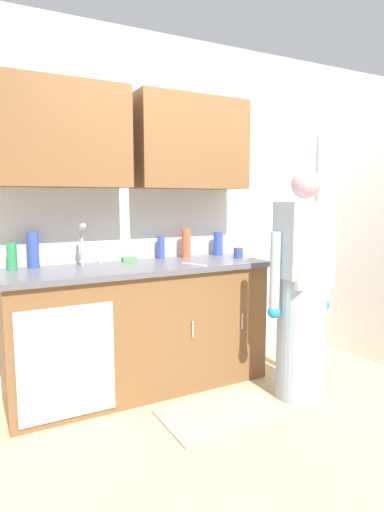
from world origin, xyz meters
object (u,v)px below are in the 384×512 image
at_px(bottle_cleaner_spray, 12,257).
at_px(sink, 93,270).
at_px(person_at_sink, 302,303).
at_px(bottle_water_short, 33,250).
at_px(cup_by_sink, 238,253).
at_px(bottle_water_tall, 161,247).
at_px(sponge, 129,259).
at_px(knife_on_counter, 194,264).
at_px(bottle_soap, 218,244).
at_px(bottle_dish_liquid, 186,243).

bearing_deg(bottle_cleaner_spray, sink, -19.99).
distance_m(person_at_sink, bottle_water_short, 1.92).
relative_size(sink, cup_by_sink, 5.95).
bearing_deg(bottle_water_tall, sink, -160.11).
bearing_deg(sponge, bottle_water_tall, 3.18).
relative_size(person_at_sink, knife_on_counter, 6.75).
relative_size(bottle_soap, bottle_water_tall, 1.10).
distance_m(bottle_cleaner_spray, bottle_soap, 1.65).
relative_size(person_at_sink, cup_by_sink, 19.27).
bearing_deg(sink, person_at_sink, -28.11).
distance_m(bottle_soap, sponge, 0.81).
bearing_deg(cup_by_sink, person_at_sink, -80.69).
relative_size(bottle_dish_liquid, knife_on_counter, 0.98).
bearing_deg(cup_by_sink, bottle_water_tall, 154.68).
relative_size(sink, sponge, 4.55).
relative_size(person_at_sink, bottle_cleaner_spray, 8.80).
relative_size(bottle_dish_liquid, cup_by_sink, 2.80).
height_order(person_at_sink, cup_by_sink, person_at_sink).
relative_size(person_at_sink, bottle_soap, 8.17).
distance_m(sink, cup_by_sink, 1.19).
bearing_deg(bottle_soap, bottle_water_tall, 176.53).
height_order(bottle_dish_liquid, bottle_water_tall, bottle_dish_liquid).
height_order(person_at_sink, bottle_water_short, person_at_sink).
bearing_deg(sponge, bottle_cleaner_spray, -178.31).
bearing_deg(bottle_dish_liquid, sink, -167.70).
bearing_deg(bottle_water_short, bottle_cleaner_spray, -170.66).
bearing_deg(person_at_sink, bottle_soap, 99.78).
bearing_deg(cup_by_sink, sink, 177.82).
bearing_deg(person_at_sink, bottle_cleaner_spray, 154.07).
bearing_deg(bottle_soap, cup_by_sink, -78.95).
bearing_deg(sink, cup_by_sink, -2.18).
bearing_deg(knife_on_counter, bottle_water_tall, -8.62).
height_order(person_at_sink, bottle_water_tall, person_at_sink).
distance_m(person_at_sink, knife_on_counter, 0.82).
relative_size(bottle_water_short, bottle_cleaner_spray, 1.38).
height_order(cup_by_sink, knife_on_counter, cup_by_sink).
bearing_deg(knife_on_counter, person_at_sink, -148.34).
distance_m(sink, bottle_soap, 1.16).
distance_m(bottle_water_tall, sponge, 0.29).
relative_size(person_at_sink, bottle_dish_liquid, 6.87).
distance_m(sink, bottle_cleaner_spray, 0.55).
bearing_deg(knife_on_counter, bottle_cleaner_spray, 53.69).
distance_m(bottle_water_short, bottle_water_tall, 0.98).
bearing_deg(bottle_water_tall, bottle_dish_liquid, -12.01).
height_order(sink, knife_on_counter, sink).
bearing_deg(bottle_water_short, knife_on_counter, -20.88).
xyz_separation_m(person_at_sink, bottle_water_tall, (-0.67, 0.91, 0.34)).
xyz_separation_m(bottle_soap, sponge, (-0.80, 0.02, -0.08)).
xyz_separation_m(person_at_sink, knife_on_counter, (-0.60, 0.50, 0.25)).
distance_m(sink, sponge, 0.40).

